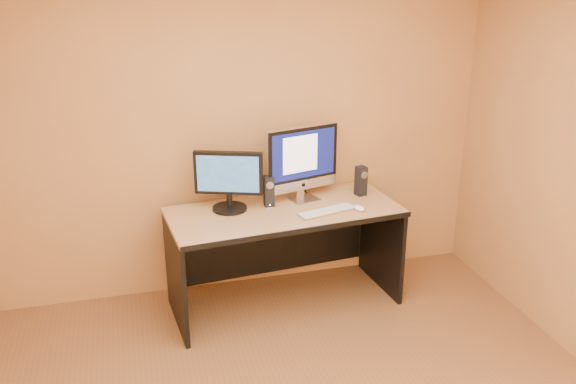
% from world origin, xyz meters
% --- Properties ---
extents(walls, '(4.00, 4.00, 2.60)m').
position_xyz_m(walls, '(0.00, 0.00, 1.30)').
color(walls, '#AD7C46').
rests_on(walls, ground).
extents(desk, '(1.79, 0.92, 0.80)m').
position_xyz_m(desk, '(0.26, 1.55, 0.40)').
color(desk, tan).
rests_on(desk, ground).
extents(imac, '(0.65, 0.38, 0.59)m').
position_xyz_m(imac, '(0.46, 1.71, 1.10)').
color(imac, silver).
rests_on(imac, desk).
extents(second_monitor, '(0.58, 0.42, 0.45)m').
position_xyz_m(second_monitor, '(-0.14, 1.66, 1.03)').
color(second_monitor, black).
rests_on(second_monitor, desk).
extents(speaker_left, '(0.08, 0.08, 0.24)m').
position_xyz_m(speaker_left, '(0.17, 1.66, 0.92)').
color(speaker_left, black).
rests_on(speaker_left, desk).
extents(speaker_right, '(0.09, 0.09, 0.24)m').
position_xyz_m(speaker_right, '(0.92, 1.69, 0.92)').
color(speaker_right, black).
rests_on(speaker_right, desk).
extents(keyboard, '(0.48, 0.24, 0.02)m').
position_xyz_m(keyboard, '(0.55, 1.42, 0.81)').
color(keyboard, '#B3B4B8').
rests_on(keyboard, desk).
extents(mouse, '(0.08, 0.12, 0.04)m').
position_xyz_m(mouse, '(0.80, 1.39, 0.82)').
color(mouse, white).
rests_on(mouse, desk).
extents(cable_a, '(0.08, 0.23, 0.01)m').
position_xyz_m(cable_a, '(0.52, 1.86, 0.80)').
color(cable_a, black).
rests_on(cable_a, desk).
extents(cable_b, '(0.05, 0.19, 0.01)m').
position_xyz_m(cable_b, '(0.52, 1.84, 0.80)').
color(cable_b, black).
rests_on(cable_b, desk).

